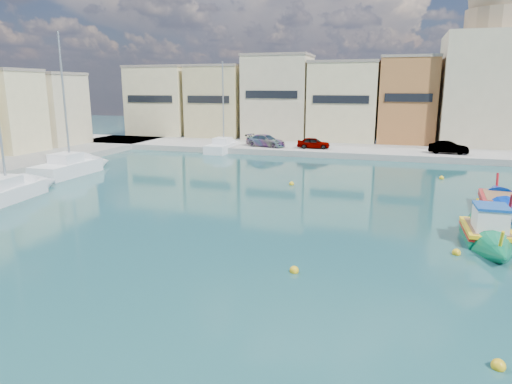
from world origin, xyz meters
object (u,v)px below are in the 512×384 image
at_px(church_block, 491,73).
at_px(yacht_midnorth, 82,166).
at_px(luzzu_blue_cabin, 486,234).
at_px(yacht_mid, 22,189).
at_px(luzzu_green, 502,204).
at_px(yacht_north, 228,146).

height_order(church_block, yacht_midnorth, church_block).
relative_size(luzzu_blue_cabin, yacht_mid, 0.75).
bearing_deg(luzzu_green, yacht_north, 141.68).
relative_size(luzzu_blue_cabin, yacht_midnorth, 0.65).
xyz_separation_m(church_block, luzzu_blue_cabin, (-5.11, -34.67, -8.07)).
bearing_deg(luzzu_blue_cabin, luzzu_green, 74.11).
bearing_deg(luzzu_green, luzzu_blue_cabin, -105.89).
height_order(luzzu_blue_cabin, yacht_midnorth, yacht_midnorth).
distance_m(luzzu_green, yacht_midnorth, 31.35).
bearing_deg(church_block, luzzu_blue_cabin, -98.38).
bearing_deg(luzzu_blue_cabin, yacht_north, 131.15).
height_order(luzzu_green, yacht_midnorth, yacht_midnorth).
height_order(church_block, luzzu_blue_cabin, church_block).
bearing_deg(yacht_mid, luzzu_green, 10.41).
height_order(church_block, luzzu_green, church_block).
relative_size(church_block, luzzu_blue_cabin, 2.45).
xyz_separation_m(luzzu_blue_cabin, yacht_north, (-22.34, 25.56, 0.07)).
xyz_separation_m(church_block, yacht_mid, (-32.69, -33.62, -8.00)).
relative_size(church_block, luzzu_green, 2.17).
height_order(luzzu_blue_cabin, yacht_mid, yacht_mid).
xyz_separation_m(luzzu_green, yacht_mid, (-29.42, -5.41, 0.12)).
relative_size(yacht_midnorth, yacht_mid, 1.15).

